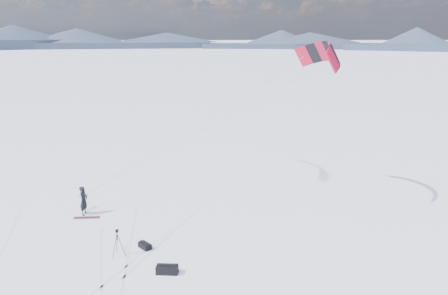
{
  "coord_description": "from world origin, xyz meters",
  "views": [
    {
      "loc": [
        5.44,
        -19.5,
        10.09
      ],
      "look_at": [
        6.07,
        5.16,
        3.72
      ],
      "focal_mm": 35.0,
      "sensor_mm": 36.0,
      "label": 1
    }
  ],
  "objects_px": {
    "snowboard": "(87,218)",
    "gear_bag_a": "(167,269)",
    "tripod": "(117,239)",
    "snowkiter": "(85,214)",
    "gear_bag_b": "(145,246)"
  },
  "relations": [
    {
      "from": "tripod",
      "to": "gear_bag_b",
      "type": "distance_m",
      "value": 1.52
    },
    {
      "from": "gear_bag_a",
      "to": "gear_bag_b",
      "type": "xyz_separation_m",
      "value": [
        -1.32,
        2.33,
        -0.04
      ]
    },
    {
      "from": "snowboard",
      "to": "gear_bag_a",
      "type": "relative_size",
      "value": 1.5
    },
    {
      "from": "snowkiter",
      "to": "snowboard",
      "type": "distance_m",
      "value": 0.57
    },
    {
      "from": "snowboard",
      "to": "snowkiter",
      "type": "bearing_deg",
      "value": 113.11
    },
    {
      "from": "gear_bag_a",
      "to": "gear_bag_b",
      "type": "relative_size",
      "value": 1.26
    },
    {
      "from": "gear_bag_a",
      "to": "tripod",
      "type": "bearing_deg",
      "value": 150.93
    },
    {
      "from": "gear_bag_b",
      "to": "snowkiter",
      "type": "bearing_deg",
      "value": -177.73
    },
    {
      "from": "snowboard",
      "to": "tripod",
      "type": "bearing_deg",
      "value": -60.76
    },
    {
      "from": "snowboard",
      "to": "tripod",
      "type": "height_order",
      "value": "tripod"
    },
    {
      "from": "tripod",
      "to": "gear_bag_a",
      "type": "relative_size",
      "value": 1.37
    },
    {
      "from": "snowkiter",
      "to": "gear_bag_b",
      "type": "height_order",
      "value": "snowkiter"
    },
    {
      "from": "snowboard",
      "to": "gear_bag_b",
      "type": "bearing_deg",
      "value": -46.36
    },
    {
      "from": "gear_bag_a",
      "to": "gear_bag_b",
      "type": "bearing_deg",
      "value": 123.89
    },
    {
      "from": "gear_bag_b",
      "to": "snowboard",
      "type": "bearing_deg",
      "value": -175.81
    }
  ]
}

